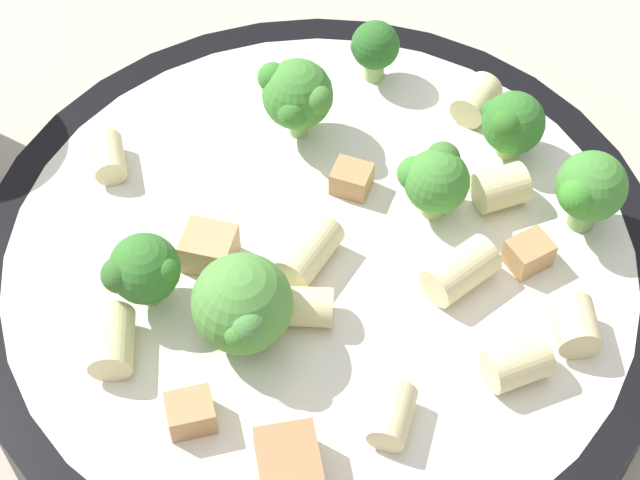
{
  "coord_description": "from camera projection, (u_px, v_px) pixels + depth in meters",
  "views": [
    {
      "loc": [
        -0.18,
        0.19,
        0.4
      ],
      "look_at": [
        0.0,
        0.0,
        0.05
      ],
      "focal_mm": 60.0,
      "sensor_mm": 36.0,
      "label": 1
    }
  ],
  "objects": [
    {
      "name": "rigatoni_9",
      "position": [
        306.0,
        307.0,
        0.42
      ],
      "size": [
        0.03,
        0.03,
        0.02
      ],
      "primitive_type": "cylinder",
      "rotation": [
        1.57,
        0.0,
        2.29
      ],
      "color": "beige",
      "rests_on": "pasta_bowl"
    },
    {
      "name": "rigatoni_0",
      "position": [
        112.0,
        341.0,
        0.41
      ],
      "size": [
        0.03,
        0.03,
        0.02
      ],
      "primitive_type": "cylinder",
      "rotation": [
        1.57,
        0.0,
        0.83
      ],
      "color": "beige",
      "rests_on": "pasta_bowl"
    },
    {
      "name": "chicken_chunk_0",
      "position": [
        352.0,
        179.0,
        0.46
      ],
      "size": [
        0.02,
        0.02,
        0.01
      ],
      "primitive_type": "cube",
      "rotation": [
        0.0,
        0.0,
        0.42
      ],
      "color": "tan",
      "rests_on": "pasta_bowl"
    },
    {
      "name": "broccoli_floret_2",
      "position": [
        143.0,
        270.0,
        0.41
      ],
      "size": [
        0.03,
        0.03,
        0.04
      ],
      "color": "#84AD60",
      "rests_on": "pasta_bowl"
    },
    {
      "name": "chicken_chunk_4",
      "position": [
        529.0,
        253.0,
        0.43
      ],
      "size": [
        0.02,
        0.02,
        0.01
      ],
      "primitive_type": "cube",
      "rotation": [
        0.0,
        0.0,
        1.3
      ],
      "color": "tan",
      "rests_on": "pasta_bowl"
    },
    {
      "name": "broccoli_floret_6",
      "position": [
        588.0,
        190.0,
        0.43
      ],
      "size": [
        0.03,
        0.03,
        0.04
      ],
      "color": "#84AD60",
      "rests_on": "pasta_bowl"
    },
    {
      "name": "rigatoni_6",
      "position": [
        476.0,
        100.0,
        0.48
      ],
      "size": [
        0.02,
        0.02,
        0.02
      ],
      "primitive_type": "cylinder",
      "rotation": [
        1.57,
        0.0,
        0.23
      ],
      "color": "beige",
      "rests_on": "pasta_bowl"
    },
    {
      "name": "chicken_chunk_2",
      "position": [
        191.0,
        413.0,
        0.39
      ],
      "size": [
        0.02,
        0.02,
        0.01
      ],
      "primitive_type": "cube",
      "rotation": [
        0.0,
        0.0,
        1.01
      ],
      "color": "tan",
      "rests_on": "pasta_bowl"
    },
    {
      "name": "pasta_bowl",
      "position": [
        320.0,
        278.0,
        0.45
      ],
      "size": [
        0.29,
        0.29,
        0.04
      ],
      "color": "black",
      "rests_on": "ground_plane"
    },
    {
      "name": "broccoli_floret_1",
      "position": [
        374.0,
        46.0,
        0.49
      ],
      "size": [
        0.02,
        0.02,
        0.03
      ],
      "color": "#9EC175",
      "rests_on": "pasta_bowl"
    },
    {
      "name": "broccoli_floret_3",
      "position": [
        435.0,
        178.0,
        0.44
      ],
      "size": [
        0.03,
        0.03,
        0.03
      ],
      "color": "#93B766",
      "rests_on": "pasta_bowl"
    },
    {
      "name": "rigatoni_5",
      "position": [
        500.0,
        188.0,
        0.45
      ],
      "size": [
        0.03,
        0.03,
        0.02
      ],
      "primitive_type": "cylinder",
      "rotation": [
        1.57,
        0.0,
        2.7
      ],
      "color": "beige",
      "rests_on": "pasta_bowl"
    },
    {
      "name": "broccoli_floret_4",
      "position": [
        511.0,
        123.0,
        0.46
      ],
      "size": [
        0.03,
        0.03,
        0.03
      ],
      "color": "#93B766",
      "rests_on": "pasta_bowl"
    },
    {
      "name": "broccoli_floret_5",
      "position": [
        297.0,
        95.0,
        0.46
      ],
      "size": [
        0.04,
        0.03,
        0.04
      ],
      "color": "#9EC175",
      "rests_on": "pasta_bowl"
    },
    {
      "name": "rigatoni_7",
      "position": [
        392.0,
        415.0,
        0.39
      ],
      "size": [
        0.02,
        0.03,
        0.01
      ],
      "primitive_type": "cylinder",
      "rotation": [
        1.57,
        0.0,
        0.5
      ],
      "color": "beige",
      "rests_on": "pasta_bowl"
    },
    {
      "name": "chicken_chunk_1",
      "position": [
        209.0,
        248.0,
        0.43
      ],
      "size": [
        0.03,
        0.03,
        0.02
      ],
      "primitive_type": "cube",
      "rotation": [
        0.0,
        0.0,
        0.53
      ],
      "color": "tan",
      "rests_on": "pasta_bowl"
    },
    {
      "name": "rigatoni_3",
      "position": [
        576.0,
        326.0,
        0.41
      ],
      "size": [
        0.03,
        0.03,
        0.02
      ],
      "primitive_type": "cylinder",
      "rotation": [
        1.57,
        0.0,
        0.84
      ],
      "color": "beige",
      "rests_on": "pasta_bowl"
    },
    {
      "name": "rigatoni_4",
      "position": [
        517.0,
        363.0,
        0.4
      ],
      "size": [
        0.03,
        0.03,
        0.02
      ],
      "primitive_type": "cylinder",
      "rotation": [
        1.57,
        0.0,
        2.72
      ],
      "color": "beige",
      "rests_on": "pasta_bowl"
    },
    {
      "name": "rigatoni_2",
      "position": [
        314.0,
        256.0,
        0.43
      ],
      "size": [
        0.02,
        0.03,
        0.02
      ],
      "primitive_type": "cylinder",
      "rotation": [
        1.57,
        0.0,
        0.23
      ],
      "color": "beige",
      "rests_on": "pasta_bowl"
    },
    {
      "name": "broccoli_floret_0",
      "position": [
        243.0,
        306.0,
        0.4
      ],
      "size": [
        0.04,
        0.04,
        0.04
      ],
      "color": "#9EC175",
      "rests_on": "pasta_bowl"
    },
    {
      "name": "ground_plane",
      "position": [
        320.0,
        308.0,
        0.47
      ],
      "size": [
        2.0,
        2.0,
        0.0
      ],
      "primitive_type": "plane",
      "color": "#BCB29E"
    },
    {
      "name": "rigatoni_8",
      "position": [
        109.0,
        157.0,
        0.46
      ],
      "size": [
        0.03,
        0.02,
        0.01
      ],
      "primitive_type": "cylinder",
      "rotation": [
        1.57,
        0.0,
        1.0
      ],
      "color": "beige",
      "rests_on": "pasta_bowl"
    },
    {
      "name": "rigatoni_1",
      "position": [
        460.0,
        271.0,
        0.42
      ],
      "size": [
        0.02,
        0.03,
        0.02
      ],
      "primitive_type": "cylinder",
      "rotation": [
        1.57,
        0.0,
        3.02
      ],
      "color": "beige",
      "rests_on": "pasta_bowl"
    },
    {
      "name": "chicken_chunk_3",
      "position": [
        289.0,
        463.0,
        0.38
      ],
      "size": [
        0.03,
        0.03,
        0.02
      ],
      "primitive_type": "cube",
      "rotation": [
        0.0,
        0.0,
        2.53
      ],
      "color": "#A87A4C",
      "rests_on": "pasta_bowl"
    }
  ]
}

